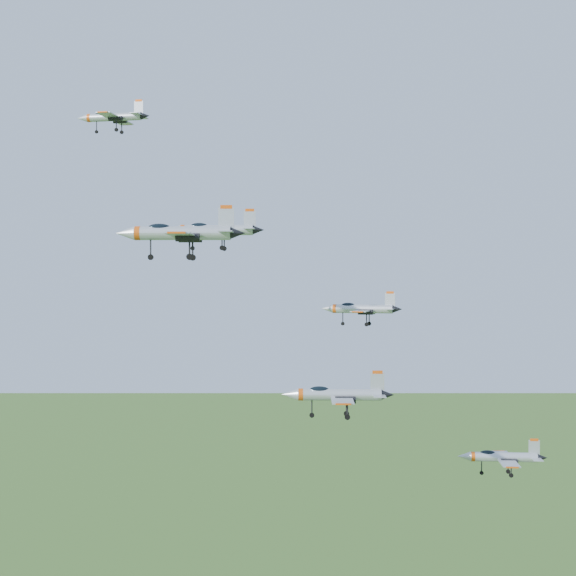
{
  "coord_description": "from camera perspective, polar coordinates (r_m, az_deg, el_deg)",
  "views": [
    {
      "loc": [
        4.52,
        -103.34,
        140.1
      ],
      "look_at": [
        5.66,
        -3.18,
        139.22
      ],
      "focal_mm": 50.0,
      "sensor_mm": 36.0,
      "label": 1
    }
  ],
  "objects": [
    {
      "name": "jet_lead",
      "position": [
        115.13,
        -12.4,
        11.8
      ],
      "size": [
        10.54,
        8.86,
        2.83
      ],
      "rotation": [
        0.0,
        0.0,
        -0.19
      ],
      "color": "#A9AFB6"
    },
    {
      "name": "jet_left_high",
      "position": [
        102.98,
        -5.3,
        4.14
      ],
      "size": [
        12.67,
        10.46,
        3.39
      ],
      "rotation": [
        0.0,
        0.0,
        -0.06
      ],
      "color": "#A9AFB6"
    },
    {
      "name": "jet_right_high",
      "position": [
        83.48,
        -7.78,
        3.91
      ],
      "size": [
        13.46,
        11.07,
        3.61
      ],
      "rotation": [
        0.0,
        0.0,
        -0.02
      ],
      "color": "#A9AFB6"
    },
    {
      "name": "jet_left_low",
      "position": [
        114.19,
        5.16,
        -1.47
      ],
      "size": [
        11.5,
        9.78,
        3.13
      ],
      "rotation": [
        0.0,
        0.0,
        -0.29
      ],
      "color": "#A9AFB6"
    },
    {
      "name": "jet_right_low",
      "position": [
        91.88,
        3.45,
        -7.56
      ],
      "size": [
        12.83,
        10.57,
        3.43
      ],
      "rotation": [
        0.0,
        0.0,
        -0.04
      ],
      "color": "#A9AFB6"
    },
    {
      "name": "jet_trail",
      "position": [
        107.49,
        14.92,
        -11.52
      ],
      "size": [
        11.31,
        9.38,
        3.02
      ],
      "rotation": [
        0.0,
        0.0,
        -0.1
      ],
      "color": "#A9AFB6"
    }
  ]
}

